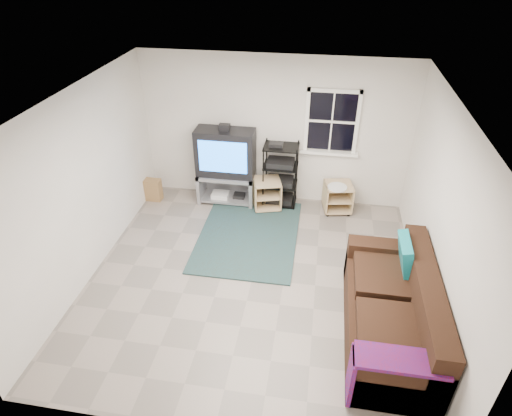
% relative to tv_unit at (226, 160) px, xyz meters
% --- Properties ---
extents(room, '(4.60, 4.62, 4.60)m').
position_rel_tv_unit_xyz_m(room, '(1.76, 0.24, 0.66)').
color(room, gray).
rests_on(room, ground).
extents(tv_unit, '(1.01, 0.51, 1.49)m').
position_rel_tv_unit_xyz_m(tv_unit, '(0.00, 0.00, 0.00)').
color(tv_unit, gray).
rests_on(tv_unit, ground).
extents(av_rack, '(0.59, 0.43, 1.18)m').
position_rel_tv_unit_xyz_m(av_rack, '(0.96, 0.04, -0.30)').
color(av_rack, black).
rests_on(av_rack, ground).
extents(side_table_left, '(0.57, 0.57, 0.55)m').
position_rel_tv_unit_xyz_m(side_table_left, '(0.74, -0.09, -0.53)').
color(side_table_left, tan).
rests_on(side_table_left, ground).
extents(side_table_right, '(0.55, 0.55, 0.54)m').
position_rel_tv_unit_xyz_m(side_table_right, '(1.98, 0.01, -0.52)').
color(side_table_right, tan).
rests_on(side_table_right, ground).
extents(sofa, '(0.98, 2.20, 1.01)m').
position_rel_tv_unit_xyz_m(sofa, '(2.64, -2.73, -0.46)').
color(sofa, black).
rests_on(sofa, ground).
extents(shag_rug, '(1.58, 2.17, 0.03)m').
position_rel_tv_unit_xyz_m(shag_rug, '(0.58, -1.02, -0.80)').
color(shag_rug, black).
rests_on(shag_rug, ground).
extents(paper_bag, '(0.29, 0.19, 0.41)m').
position_rel_tv_unit_xyz_m(paper_bag, '(-1.34, -0.19, -0.61)').
color(paper_bag, '#A27C49').
rests_on(paper_bag, ground).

